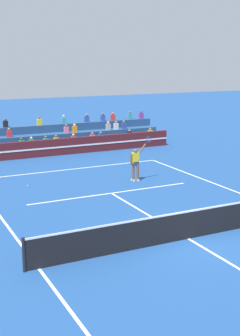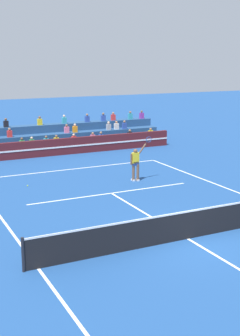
{
  "view_description": "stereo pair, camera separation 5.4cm",
  "coord_description": "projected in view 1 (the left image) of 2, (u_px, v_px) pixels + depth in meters",
  "views": [
    {
      "loc": [
        -9.15,
        -12.95,
        6.31
      ],
      "look_at": [
        0.63,
        6.77,
        1.1
      ],
      "focal_mm": 50.0,
      "sensor_mm": 36.0,
      "label": 1
    },
    {
      "loc": [
        -9.1,
        -12.98,
        6.31
      ],
      "look_at": [
        0.63,
        6.77,
        1.1
      ],
      "focal_mm": 50.0,
      "sensor_mm": 36.0,
      "label": 2
    }
  ],
  "objects": [
    {
      "name": "tennis_ball",
      "position": [
        27.0,
        186.0,
        23.47
      ],
      "size": [
        0.07,
        0.07,
        0.07
      ],
      "primitive_type": "sphere",
      "color": "#C6DB33",
      "rests_on": "ground"
    },
    {
      "name": "ground_plane",
      "position": [
        188.0,
        239.0,
        16.7
      ],
      "size": [
        120.0,
        120.0,
        0.0
      ],
      "primitive_type": "plane",
      "color": "navy"
    },
    {
      "name": "tennis_net",
      "position": [
        189.0,
        224.0,
        16.58
      ],
      "size": [
        12.0,
        0.1,
        1.1
      ],
      "color": "black",
      "rests_on": "ground"
    },
    {
      "name": "tennis_player",
      "position": [
        136.0,
        163.0,
        24.32
      ],
      "size": [
        1.27,
        0.35,
        2.36
      ],
      "color": "brown",
      "rests_on": "ground"
    },
    {
      "name": "sponsor_banner_wall",
      "position": [
        48.0,
        148.0,
        30.58
      ],
      "size": [
        18.0,
        0.26,
        1.1
      ],
      "color": "#51191E",
      "rests_on": "ground"
    },
    {
      "name": "bleacher_stand",
      "position": [
        37.0,
        140.0,
        32.78
      ],
      "size": [
        18.46,
        2.85,
        2.28
      ],
      "color": "navy",
      "rests_on": "ground"
    },
    {
      "name": "court_lines",
      "position": [
        188.0,
        239.0,
        16.7
      ],
      "size": [
        11.1,
        23.9,
        0.01
      ],
      "color": "white",
      "rests_on": "ground"
    }
  ]
}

